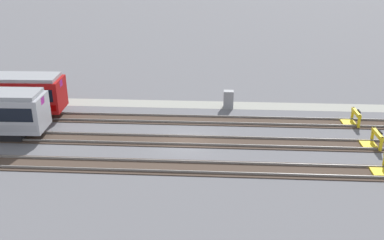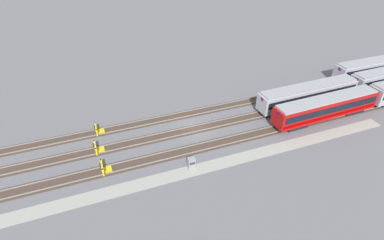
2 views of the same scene
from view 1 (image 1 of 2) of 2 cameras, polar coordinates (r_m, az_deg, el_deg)
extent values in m
plane|color=slate|center=(34.60, -0.69, -2.74)|extent=(400.00, 400.00, 0.00)
cube|color=#9E9E93|center=(42.04, 0.08, 1.98)|extent=(54.00, 2.00, 0.01)
cube|color=#47382D|center=(38.48, -0.25, 0.01)|extent=(90.00, 2.24, 0.06)
cube|color=gray|center=(37.78, -0.32, -0.26)|extent=(90.00, 0.07, 0.15)
cube|color=gray|center=(39.10, -0.18, 0.55)|extent=(90.00, 0.07, 0.15)
cube|color=#47382D|center=(34.59, -0.69, -2.69)|extent=(90.00, 2.24, 0.06)
cube|color=gray|center=(33.90, -0.77, -3.05)|extent=(90.00, 0.07, 0.15)
cube|color=gray|center=(35.20, -0.61, -2.04)|extent=(90.00, 0.07, 0.15)
cube|color=#47382D|center=(30.80, -1.24, -6.07)|extent=(90.00, 2.24, 0.06)
cube|color=gray|center=(30.13, -1.35, -6.55)|extent=(90.00, 0.07, 0.15)
cube|color=gray|center=(31.39, -1.14, -5.27)|extent=(90.00, 0.07, 0.15)
cube|color=#B21E99|center=(39.88, -16.35, 4.52)|extent=(0.10, 0.70, 0.56)
cube|color=black|center=(41.90, -20.34, 0.94)|extent=(3.66, 2.33, 0.70)
cube|color=#B21E99|center=(36.07, -18.50, 2.36)|extent=(0.09, 0.70, 0.56)
cube|color=black|center=(38.32, -22.75, -1.43)|extent=(3.65, 2.31, 0.70)
cube|color=yellow|center=(39.16, 20.44, -0.21)|extent=(0.18, 0.18, 1.15)
cube|color=yellow|center=(40.74, 19.71, 0.77)|extent=(0.18, 0.18, 1.15)
cube|color=yellow|center=(39.80, 20.15, 0.85)|extent=(0.28, 2.00, 0.30)
cube|color=yellow|center=(39.96, 19.23, -0.34)|extent=(1.12, 1.10, 0.18)
cube|color=black|center=(39.85, 20.40, 0.85)|extent=(0.13, 0.60, 0.44)
cube|color=yellow|center=(35.58, 22.87, -2.88)|extent=(0.18, 0.18, 1.15)
cube|color=yellow|center=(37.11, 21.96, -1.69)|extent=(0.18, 0.18, 1.15)
cube|color=yellow|center=(36.18, 22.50, -1.66)|extent=(0.29, 2.01, 0.30)
cube|color=yellow|center=(36.35, 21.48, -2.97)|extent=(1.13, 1.11, 0.18)
cube|color=black|center=(36.24, 22.77, -1.66)|extent=(0.14, 0.60, 0.44)
cube|color=yellow|center=(32.60, 22.74, -6.16)|extent=(1.10, 1.08, 0.18)
cube|color=gray|center=(41.22, 4.65, 2.65)|extent=(0.90, 0.70, 1.60)
cube|color=#333338|center=(41.48, 4.65, 3.13)|extent=(0.70, 0.04, 0.36)
camera|label=2|loc=(66.73, 14.86, 32.00)|focal=28.00mm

